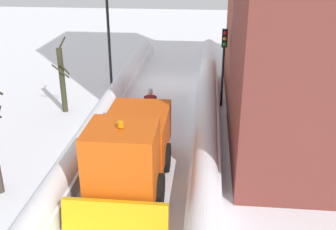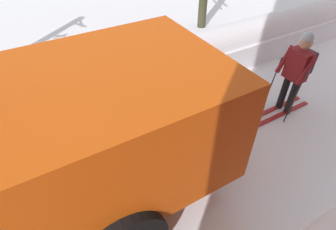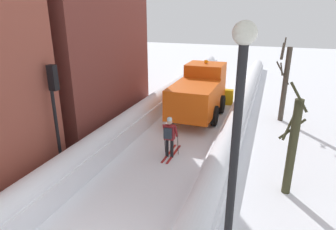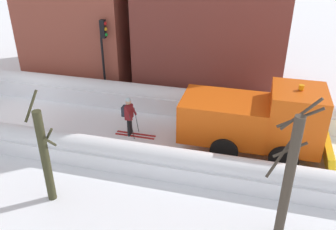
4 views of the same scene
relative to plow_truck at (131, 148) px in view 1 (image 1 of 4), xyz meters
The scene contains 9 objects.
ground_plane 2.01m from the plow_truck, 96.47° to the right, with size 80.00×80.00×0.00m, color white.
snowbank_left 3.08m from the plow_truck, 152.74° to the right, with size 1.10×36.00×1.28m.
snowbank_right 2.86m from the plow_truck, 30.26° to the right, with size 1.10×36.00×1.09m.
building_brick_near 13.04m from the plow_truck, 124.42° to the right, with size 6.94×6.11×10.09m.
plow_truck is the anchor object (origin of this frame).
skier 5.41m from the plow_truck, 89.39° to the right, with size 0.62×1.80×1.81m.
traffic_light_pole 8.72m from the plow_truck, 113.11° to the right, with size 0.28×0.42×4.15m.
street_lamp 11.75m from the plow_truck, 73.33° to the right, with size 0.40×0.40×5.78m.
bare_tree_near 8.00m from the plow_truck, 54.09° to the right, with size 0.80×0.74×3.90m.
Camera 1 is at (-2.40, 23.79, 8.15)m, focal length 43.52 mm.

